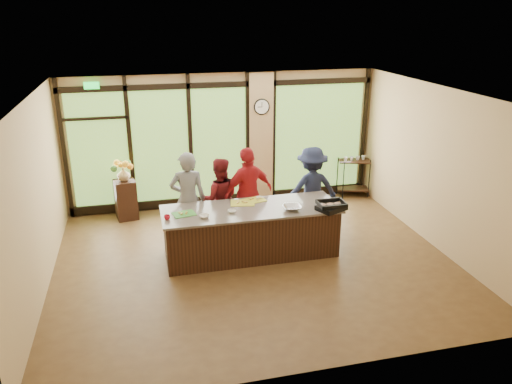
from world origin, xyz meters
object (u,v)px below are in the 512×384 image
flower_stand (126,200)px  bar_cart (354,172)px  cook_left (188,199)px  island_base (251,232)px  roasting_pan (331,208)px  cook_right (311,189)px

flower_stand → bar_cart: (5.33, 0.14, 0.17)m
cook_left → flower_stand: bearing=-51.1°
island_base → cook_left: 1.35m
roasting_pan → bar_cart: 3.35m
island_base → cook_right: 1.73m
flower_stand → cook_left: bearing=-64.0°
cook_right → roasting_pan: (-0.07, -1.25, 0.09)m
island_base → cook_left: bearing=146.7°
island_base → roasting_pan: bearing=-16.9°
island_base → roasting_pan: size_ratio=6.50×
cook_right → roasting_pan: bearing=85.2°
flower_stand → cook_right: bearing=-32.0°
cook_right → roasting_pan: size_ratio=3.65×
island_base → flower_stand: 3.20m
cook_right → flower_stand: 3.99m
island_base → roasting_pan: 1.53m
cook_left → flower_stand: (-1.18, 1.60, -0.50)m
island_base → cook_right: (1.45, 0.83, 0.43)m
roasting_pan → flower_stand: bearing=118.8°
cook_right → bar_cart: (1.65, 1.60, -0.27)m
roasting_pan → flower_stand: (-3.61, 2.71, -0.53)m
island_base → flower_stand: bearing=134.3°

